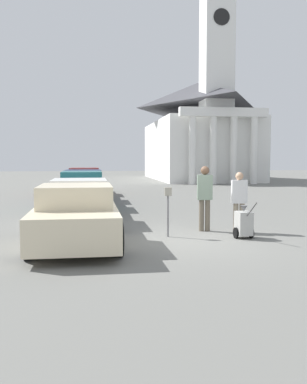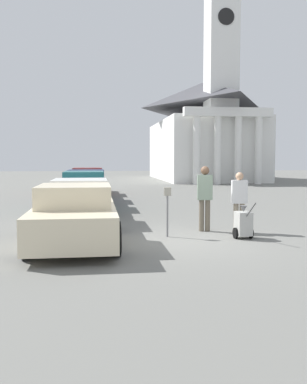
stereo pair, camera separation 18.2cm
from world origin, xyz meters
name	(u,v)px [view 2 (the right image)]	position (x,y,z in m)	size (l,w,h in m)	color
ground_plane	(178,241)	(0.00, 0.00, 0.00)	(120.00, 120.00, 0.00)	slate
parked_car_cream	(75,216)	(-2.51, -0.10, 0.67)	(2.02, 4.65, 1.43)	beige
parked_car_white	(81,202)	(-2.51, 3.25, 0.67)	(2.03, 4.91, 1.40)	silver
parked_car_teal	(84,191)	(-2.51, 7.31, 0.71)	(1.93, 4.96, 1.52)	#23666B
parked_car_navy	(86,186)	(-2.51, 10.42, 0.71)	(2.06, 5.14, 1.50)	#19234C
parked_car_maroon	(88,182)	(-2.51, 14.15, 0.72)	(1.96, 5.29, 1.51)	maroon
parking_meter	(167,202)	(-0.18, 0.55, 0.91)	(0.18, 0.09, 1.30)	slate
person_worker	(205,194)	(1.00, 1.28, 1.05)	(0.45, 0.29, 1.83)	#665B4C
person_supervisor	(239,198)	(1.90, 0.98, 0.95)	(0.45, 0.28, 1.67)	gray
equipment_cart	(243,223)	(1.71, 0.08, 0.39)	(0.48, 0.99, 1.00)	#B2B2AD
church	(204,123)	(8.25, 30.16, 5.40)	(8.55, 16.67, 23.30)	white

